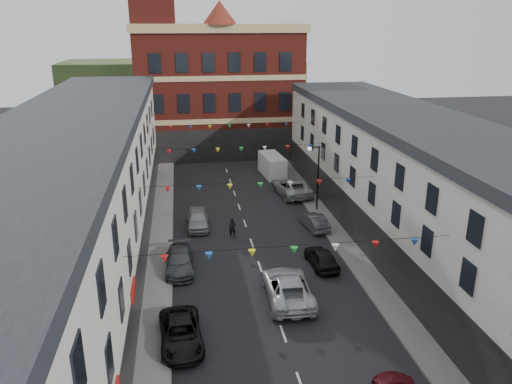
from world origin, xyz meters
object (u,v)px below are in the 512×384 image
car_left_e (198,219)px  pedestrian (233,228)px  car_right_e (314,221)px  moving_car (288,287)px  car_left_c (181,333)px  white_van (272,165)px  car_right_f (292,187)px  car_right_d (322,258)px  car_left_d (180,261)px  street_lamp (316,169)px

car_left_e → pedestrian: pedestrian is taller
pedestrian → car_right_e: bearing=16.5°
car_left_e → pedestrian: (2.60, -2.56, 0.07)m
moving_car → car_left_c: bearing=30.5°
car_left_e → white_van: white_van is taller
car_right_f → car_left_c: bearing=56.5°
car_left_c → moving_car: 7.42m
car_left_c → car_right_f: car_right_f is taller
car_left_e → car_right_d: size_ratio=1.10×
car_left_d → car_left_e: bearing=78.6°
white_van → pedestrian: (-6.16, -16.29, -0.34)m
moving_car → pedestrian: size_ratio=3.60×
street_lamp → car_left_e: bearing=-167.9°
car_left_c → car_right_d: (9.74, 7.47, 0.01)m
white_van → car_right_d: bearing=-96.2°
street_lamp → car_right_d: size_ratio=1.53×
car_left_c → car_left_e: (1.56, 15.81, 0.08)m
car_left_c → white_van: white_van is taller
car_right_f → car_right_d: bearing=77.6°
car_left_d → white_van: size_ratio=0.90×
car_right_d → moving_car: (-3.23, -3.90, 0.14)m
car_left_e → car_right_f: 11.69m
street_lamp → car_right_f: (-1.05, 4.64, -3.08)m
car_right_e → moving_car: (-4.49, -10.52, 0.17)m
car_left_e → white_van: bearing=58.9°
car_right_e → car_left_c: bearing=45.2°
street_lamp → pedestrian: size_ratio=3.72×
street_lamp → pedestrian: (-7.90, -4.80, -3.10)m
car_left_d → car_left_e: 7.58m
car_right_e → pedestrian: (-6.85, -0.84, 0.17)m
car_right_d → pedestrian: bearing=-49.7°
car_left_d → car_right_d: car_left_d is taller
car_left_c → car_left_d: (0.00, 8.39, 0.02)m
car_left_d → car_left_e: car_left_e is taller
car_left_c → pedestrian: bearing=69.1°
car_left_c → moving_car: moving_car is taller
car_left_d → car_right_f: bearing=52.9°
street_lamp → car_left_e: 11.19m
white_van → car_left_d: bearing=-120.7°
car_left_e → street_lamp: bearing=13.5°
car_right_d → white_van: white_van is taller
car_left_e → white_van: (8.76, 13.73, 0.41)m
street_lamp → car_right_e: bearing=-104.9°
white_van → pedestrian: bearing=-115.4°
car_right_e → moving_car: bearing=60.1°
car_right_f → white_van: bearing=-91.9°
car_right_f → white_van: 6.89m
car_right_f → street_lamp: bearing=95.1°
car_right_e → moving_car: 11.45m
car_right_f → white_van: size_ratio=1.14×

